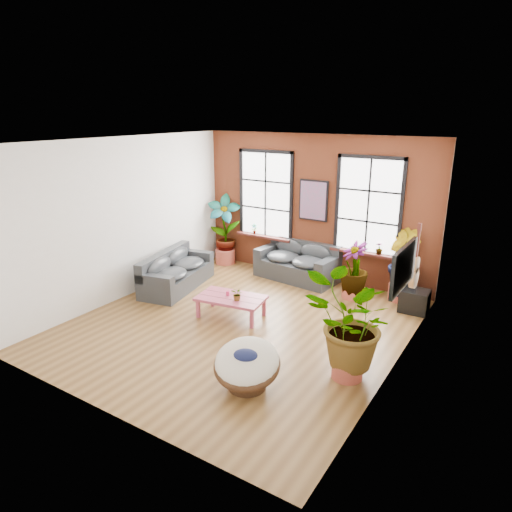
{
  "coord_description": "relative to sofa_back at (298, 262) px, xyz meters",
  "views": [
    {
      "loc": [
        4.6,
        -6.7,
        4.02
      ],
      "look_at": [
        0.0,
        0.6,
        1.25
      ],
      "focal_mm": 32.0,
      "sensor_mm": 36.0,
      "label": 1
    }
  ],
  "objects": [
    {
      "name": "room",
      "position": [
        0.23,
        -2.79,
        1.33
      ],
      "size": [
        6.04,
        6.54,
        3.54
      ],
      "color": "brown",
      "rests_on": "ground"
    },
    {
      "name": "sofa_back",
      "position": [
        0.0,
        0.0,
        0.0
      ],
      "size": [
        2.09,
        1.18,
        0.92
      ],
      "rotation": [
        0.0,
        0.0,
        -0.11
      ],
      "color": "#292D31",
      "rests_on": "ground"
    },
    {
      "name": "sofa_left",
      "position": [
        -2.18,
        -2.09,
        -0.04
      ],
      "size": [
        1.3,
        2.26,
        0.84
      ],
      "rotation": [
        0.0,
        0.0,
        1.77
      ],
      "color": "#292D31",
      "rests_on": "ground"
    },
    {
      "name": "coffee_table",
      "position": [
        -0.12,
        -2.72,
        -0.03
      ],
      "size": [
        1.44,
        0.96,
        0.52
      ],
      "rotation": [
        0.0,
        0.0,
        0.15
      ],
      "color": "#9E3950",
      "rests_on": "ground"
    },
    {
      "name": "papasan_chair",
      "position": [
        1.52,
        -4.63,
        -0.03
      ],
      "size": [
        1.28,
        1.28,
        0.76
      ],
      "rotation": [
        0.0,
        0.0,
        0.32
      ],
      "color": "#442A18",
      "rests_on": "ground"
    },
    {
      "name": "poster",
      "position": [
        0.23,
        0.25,
        1.53
      ],
      "size": [
        0.74,
        0.06,
        0.98
      ],
      "color": "black",
      "rests_on": "room"
    },
    {
      "name": "tv_wall_unit",
      "position": [
        3.16,
        -2.34,
        1.13
      ],
      "size": [
        0.13,
        1.86,
        1.2
      ],
      "color": "black",
      "rests_on": "room"
    },
    {
      "name": "media_box",
      "position": [
        2.96,
        -0.49,
        -0.18
      ],
      "size": [
        0.59,
        0.5,
        0.48
      ],
      "rotation": [
        0.0,
        0.0,
        0.04
      ],
      "color": "black",
      "rests_on": "ground"
    },
    {
      "name": "pot_back_left",
      "position": [
        -2.23,
        -0.02,
        -0.22
      ],
      "size": [
        0.58,
        0.58,
        0.39
      ],
      "rotation": [
        0.0,
        0.0,
        -0.1
      ],
      "color": "#B34B3A",
      "rests_on": "ground"
    },
    {
      "name": "pot_back_right",
      "position": [
        2.54,
        -0.04,
        -0.23
      ],
      "size": [
        0.55,
        0.55,
        0.36
      ],
      "rotation": [
        0.0,
        0.0,
        -0.1
      ],
      "color": "#B34B3A",
      "rests_on": "ground"
    },
    {
      "name": "pot_right_wall",
      "position": [
        2.7,
        -3.57,
        -0.24
      ],
      "size": [
        0.52,
        0.52,
        0.36
      ],
      "rotation": [
        0.0,
        0.0,
        -0.07
      ],
      "color": "#B34B3A",
      "rests_on": "ground"
    },
    {
      "name": "pot_mid",
      "position": [
        1.6,
        -0.48,
        -0.25
      ],
      "size": [
        0.59,
        0.59,
        0.33
      ],
      "rotation": [
        0.0,
        0.0,
        -0.38
      ],
      "color": "#B34B3A",
      "rests_on": "ground"
    },
    {
      "name": "floor_plant_back_left",
      "position": [
        -2.26,
        0.0,
        0.6
      ],
      "size": [
        1.09,
        0.95,
        1.73
      ],
      "primitive_type": "imported",
      "rotation": [
        0.0,
        0.0,
        0.45
      ],
      "color": "#355E19",
      "rests_on": "ground"
    },
    {
      "name": "floor_plant_back_right",
      "position": [
        2.52,
        -0.01,
        0.45
      ],
      "size": [
        0.99,
        1.02,
        1.44
      ],
      "primitive_type": "imported",
      "rotation": [
        0.0,
        0.0,
        2.23
      ],
      "color": "#355E19",
      "rests_on": "ground"
    },
    {
      "name": "floor_plant_right_wall",
      "position": [
        2.68,
        -3.55,
        0.49
      ],
      "size": [
        1.77,
        1.78,
        1.49
      ],
      "primitive_type": "imported",
      "rotation": [
        0.0,
        0.0,
        3.93
      ],
      "color": "#355E19",
      "rests_on": "ground"
    },
    {
      "name": "floor_plant_mid",
      "position": [
        1.61,
        -0.48,
        0.3
      ],
      "size": [
        0.91,
        0.91,
        1.15
      ],
      "primitive_type": "imported",
      "rotation": [
        0.0,
        0.0,
        5.63
      ],
      "color": "#355E19",
      "rests_on": "ground"
    },
    {
      "name": "table_plant",
      "position": [
        0.09,
        -2.8,
        0.15
      ],
      "size": [
        0.26,
        0.23,
        0.26
      ],
      "primitive_type": "imported",
      "rotation": [
        0.0,
        0.0,
        -0.11
      ],
      "color": "#355E19",
      "rests_on": "coffee_table"
    },
    {
      "name": "sill_plant_left",
      "position": [
        -1.42,
        0.19,
        0.62
      ],
      "size": [
        0.17,
        0.17,
        0.27
      ],
      "primitive_type": "imported",
      "rotation": [
        0.0,
        0.0,
        0.79
      ],
      "color": "#355E19",
      "rests_on": "room"
    },
    {
      "name": "sill_plant_right",
      "position": [
        1.93,
        0.19,
        0.62
      ],
      "size": [
        0.19,
        0.19,
        0.27
      ],
      "primitive_type": "imported",
      "rotation": [
        0.0,
        0.0,
        3.49
      ],
      "color": "#355E19",
      "rests_on": "room"
    }
  ]
}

